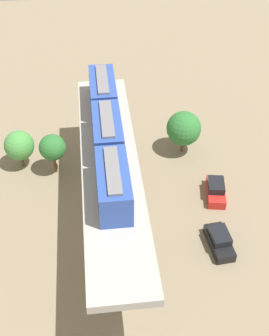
{
  "coord_description": "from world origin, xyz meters",
  "views": [
    {
      "loc": [
        -1.26,
        -30.62,
        33.91
      ],
      "look_at": [
        2.5,
        2.41,
        4.53
      ],
      "focal_mm": 47.98,
      "sensor_mm": 36.0,
      "label": 1
    }
  ],
  "objects_px": {
    "train": "(107,133)",
    "parked_car_black": "(219,241)",
    "tree_near_viaduct": "(19,146)",
    "parked_car_red": "(216,190)",
    "tree_mid_lot": "(52,148)",
    "tree_far_corner": "(184,128)"
  },
  "relations": [
    {
      "from": "tree_mid_lot",
      "to": "parked_car_black",
      "type": "bearing_deg",
      "value": -38.72
    },
    {
      "from": "parked_car_black",
      "to": "tree_near_viaduct",
      "type": "xyz_separation_m",
      "value": [
        -19.36,
        13.97,
        2.17
      ]
    },
    {
      "from": "parked_car_red",
      "to": "train",
      "type": "bearing_deg",
      "value": -171.54
    },
    {
      "from": "train",
      "to": "parked_car_black",
      "type": "xyz_separation_m",
      "value": [
        9.78,
        -6.96,
        -8.35
      ]
    },
    {
      "from": "parked_car_black",
      "to": "tree_near_viaduct",
      "type": "distance_m",
      "value": 23.97
    },
    {
      "from": "parked_car_red",
      "to": "parked_car_black",
      "type": "height_order",
      "value": "same"
    },
    {
      "from": "parked_car_black",
      "to": "train",
      "type": "bearing_deg",
      "value": 139.39
    },
    {
      "from": "parked_car_red",
      "to": "parked_car_black",
      "type": "xyz_separation_m",
      "value": [
        -1.35,
        -6.73,
        0.0
      ]
    },
    {
      "from": "train",
      "to": "tree_mid_lot",
      "type": "relative_size",
      "value": 4.17
    },
    {
      "from": "parked_car_black",
      "to": "tree_far_corner",
      "type": "bearing_deg",
      "value": 87.78
    },
    {
      "from": "parked_car_black",
      "to": "tree_mid_lot",
      "type": "height_order",
      "value": "tree_mid_lot"
    },
    {
      "from": "parked_car_red",
      "to": "tree_far_corner",
      "type": "distance_m",
      "value": 8.43
    },
    {
      "from": "parked_car_red",
      "to": "tree_near_viaduct",
      "type": "height_order",
      "value": "tree_near_viaduct"
    },
    {
      "from": "parked_car_red",
      "to": "tree_mid_lot",
      "type": "xyz_separation_m",
      "value": [
        -16.96,
        5.78,
        2.69
      ]
    },
    {
      "from": "train",
      "to": "tree_far_corner",
      "type": "xyz_separation_m",
      "value": [
        9.03,
        7.51,
        -5.75
      ]
    },
    {
      "from": "train",
      "to": "parked_car_black",
      "type": "bearing_deg",
      "value": -35.43
    },
    {
      "from": "tree_near_viaduct",
      "to": "tree_mid_lot",
      "type": "relative_size",
      "value": 0.93
    },
    {
      "from": "train",
      "to": "tree_far_corner",
      "type": "bearing_deg",
      "value": 39.73
    },
    {
      "from": "train",
      "to": "parked_car_black",
      "type": "height_order",
      "value": "train"
    },
    {
      "from": "train",
      "to": "parked_car_black",
      "type": "distance_m",
      "value": 14.62
    },
    {
      "from": "tree_mid_lot",
      "to": "tree_far_corner",
      "type": "height_order",
      "value": "tree_far_corner"
    },
    {
      "from": "train",
      "to": "tree_far_corner",
      "type": "distance_m",
      "value": 13.08
    }
  ]
}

